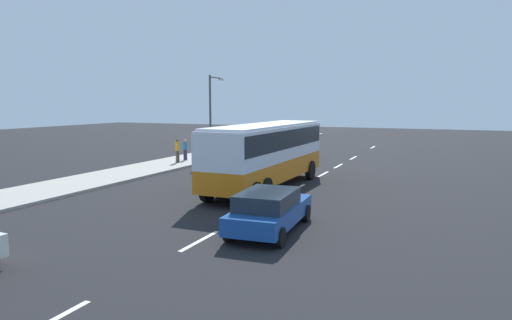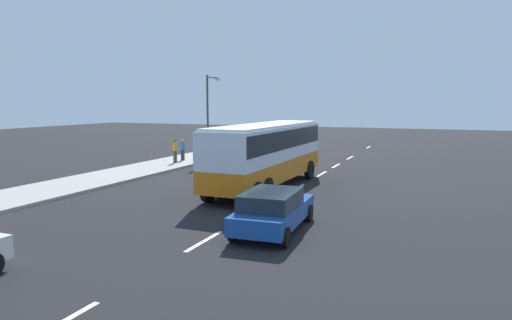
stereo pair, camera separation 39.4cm
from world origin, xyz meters
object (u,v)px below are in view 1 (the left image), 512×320
Objects in this scene: pedestrian_near_curb at (177,149)px; street_lamp at (212,110)px; car_black_sedan at (271,152)px; pedestrian_at_crossing at (185,148)px; car_blue_saloon at (270,210)px; coach_bus at (267,149)px.

street_lamp is (3.03, -1.20, 2.75)m from pedestrian_near_curb.
car_black_sedan is 2.89× the size of pedestrian_at_crossing.
pedestrian_at_crossing is at bearing 121.88° from pedestrian_near_curb.
car_blue_saloon is 2.98× the size of pedestrian_at_crossing.
car_blue_saloon is 2.73× the size of pedestrian_near_curb.
car_blue_saloon is 19.73m from pedestrian_at_crossing.
car_black_sedan is 2.64× the size of pedestrian_near_curb.
pedestrian_near_curb reaches higher than pedestrian_at_crossing.
pedestrian_near_curb is at bearing 158.35° from street_lamp.
car_blue_saloon is at bearing -145.48° from street_lamp.
street_lamp is at bearing 31.18° from car_blue_saloon.
pedestrian_at_crossing is (1.39, 0.22, -0.10)m from pedestrian_near_curb.
street_lamp is (1.64, -1.43, 2.85)m from pedestrian_at_crossing.
coach_bus is at bearing -9.87° from pedestrian_near_curb.
pedestrian_near_curb is at bearing 121.11° from car_black_sedan.
street_lamp is (9.14, 8.29, 1.81)m from coach_bus.
coach_bus reaches higher than car_black_sedan.
street_lamp is at bearing 43.26° from coach_bus.
pedestrian_at_crossing is at bearing 109.49° from car_black_sedan.
street_lamp reaches higher than coach_bus.
car_black_sedan is at bearing 18.14° from car_blue_saloon.
coach_bus is 10.45m from car_black_sedan.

